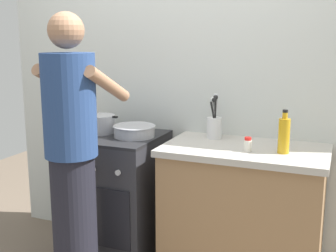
{
  "coord_description": "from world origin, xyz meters",
  "views": [
    {
      "loc": [
        1.09,
        -2.41,
        1.56
      ],
      "look_at": [
        0.05,
        0.12,
        1.0
      ],
      "focal_mm": 46.19,
      "sensor_mm": 36.0,
      "label": 1
    }
  ],
  "objects_px": {
    "spice_bottle": "(248,144)",
    "mixing_bowl": "(134,130)",
    "oil_bottle": "(284,135)",
    "stove_range": "(118,197)",
    "utensil_crock": "(214,124)",
    "person": "(72,162)",
    "pot": "(100,124)"
  },
  "relations": [
    {
      "from": "stove_range",
      "to": "oil_bottle",
      "type": "distance_m",
      "value": 1.27
    },
    {
      "from": "utensil_crock",
      "to": "person",
      "type": "bearing_deg",
      "value": -130.52
    },
    {
      "from": "pot",
      "to": "utensil_crock",
      "type": "height_order",
      "value": "utensil_crock"
    },
    {
      "from": "pot",
      "to": "utensil_crock",
      "type": "distance_m",
      "value": 0.81
    },
    {
      "from": "mixing_bowl",
      "to": "spice_bottle",
      "type": "bearing_deg",
      "value": -6.56
    },
    {
      "from": "utensil_crock",
      "to": "oil_bottle",
      "type": "distance_m",
      "value": 0.53
    },
    {
      "from": "oil_bottle",
      "to": "spice_bottle",
      "type": "bearing_deg",
      "value": -169.3
    },
    {
      "from": "spice_bottle",
      "to": "oil_bottle",
      "type": "bearing_deg",
      "value": 10.7
    },
    {
      "from": "mixing_bowl",
      "to": "oil_bottle",
      "type": "distance_m",
      "value": 1.0
    },
    {
      "from": "mixing_bowl",
      "to": "spice_bottle",
      "type": "xyz_separation_m",
      "value": [
        0.8,
        -0.09,
        -0.0
      ]
    },
    {
      "from": "stove_range",
      "to": "pot",
      "type": "distance_m",
      "value": 0.53
    },
    {
      "from": "person",
      "to": "oil_bottle",
      "type": "bearing_deg",
      "value": 24.89
    },
    {
      "from": "mixing_bowl",
      "to": "utensil_crock",
      "type": "distance_m",
      "value": 0.54
    },
    {
      "from": "pot",
      "to": "mixing_bowl",
      "type": "xyz_separation_m",
      "value": [
        0.28,
        -0.02,
        -0.02
      ]
    },
    {
      "from": "spice_bottle",
      "to": "mixing_bowl",
      "type": "bearing_deg",
      "value": 173.44
    },
    {
      "from": "utensil_crock",
      "to": "person",
      "type": "distance_m",
      "value": 0.97
    },
    {
      "from": "oil_bottle",
      "to": "person",
      "type": "bearing_deg",
      "value": -155.11
    },
    {
      "from": "stove_range",
      "to": "pot",
      "type": "height_order",
      "value": "pot"
    },
    {
      "from": "stove_range",
      "to": "person",
      "type": "height_order",
      "value": "person"
    },
    {
      "from": "utensil_crock",
      "to": "mixing_bowl",
      "type": "bearing_deg",
      "value": -162.27
    },
    {
      "from": "stove_range",
      "to": "spice_bottle",
      "type": "bearing_deg",
      "value": -5.41
    },
    {
      "from": "utensil_crock",
      "to": "stove_range",
      "type": "bearing_deg",
      "value": -165.66
    },
    {
      "from": "spice_bottle",
      "to": "oil_bottle",
      "type": "relative_size",
      "value": 0.33
    },
    {
      "from": "utensil_crock",
      "to": "spice_bottle",
      "type": "bearing_deg",
      "value": -42.16
    },
    {
      "from": "pot",
      "to": "mixing_bowl",
      "type": "distance_m",
      "value": 0.28
    },
    {
      "from": "mixing_bowl",
      "to": "spice_bottle",
      "type": "relative_size",
      "value": 3.4
    },
    {
      "from": "spice_bottle",
      "to": "person",
      "type": "height_order",
      "value": "person"
    },
    {
      "from": "pot",
      "to": "person",
      "type": "xyz_separation_m",
      "value": [
        0.17,
        -0.58,
        -0.1
      ]
    },
    {
      "from": "oil_bottle",
      "to": "pot",
      "type": "bearing_deg",
      "value": 176.87
    },
    {
      "from": "oil_bottle",
      "to": "person",
      "type": "relative_size",
      "value": 0.15
    },
    {
      "from": "utensil_crock",
      "to": "person",
      "type": "xyz_separation_m",
      "value": [
        -0.63,
        -0.73,
        -0.14
      ]
    },
    {
      "from": "utensil_crock",
      "to": "oil_bottle",
      "type": "height_order",
      "value": "utensil_crock"
    }
  ]
}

